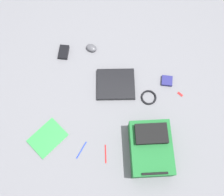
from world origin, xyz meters
name	(u,v)px	position (x,y,z in m)	size (l,w,h in m)	color
ground_plane	(118,97)	(0.00, 0.00, 0.00)	(3.73, 3.73, 0.00)	slate
backpack	(151,148)	(0.32, -0.35, 0.09)	(0.38, 0.45, 0.20)	#1E662D
laptop	(116,84)	(-0.04, 0.09, 0.02)	(0.36, 0.33, 0.03)	black
book_red	(48,138)	(-0.43, -0.44, 0.01)	(0.29, 0.32, 0.02)	silver
computer_mouse	(91,48)	(-0.31, 0.37, 0.02)	(0.07, 0.09, 0.04)	#4C4C51
cable_coil	(149,97)	(0.24, 0.05, 0.01)	(0.12, 0.12, 0.01)	black
power_brick	(64,52)	(-0.53, 0.28, 0.02)	(0.08, 0.12, 0.03)	black
pen_black	(81,150)	(-0.17, -0.47, 0.00)	(0.01, 0.01, 0.14)	#1933B2
pen_blue	(106,154)	(0.01, -0.46, 0.00)	(0.01, 0.01, 0.13)	red
earbud_pouch	(167,81)	(0.35, 0.22, 0.01)	(0.08, 0.08, 0.03)	navy
usb_stick	(180,94)	(0.48, 0.13, 0.00)	(0.02, 0.05, 0.01)	#B21919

